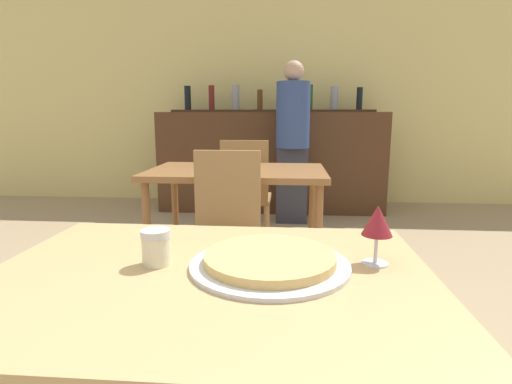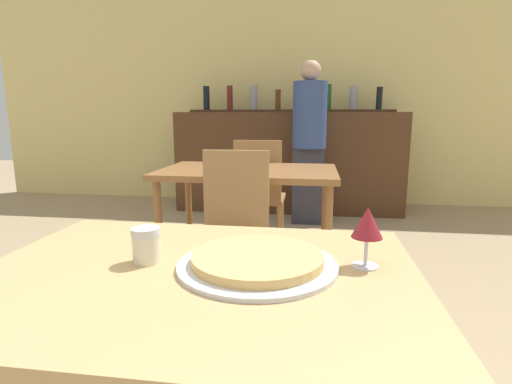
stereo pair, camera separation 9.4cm
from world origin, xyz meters
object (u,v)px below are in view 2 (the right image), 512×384
chair_far_side_front (233,224)px  cheese_shaker (146,245)px  pizza_tray (257,261)px  person_standing (309,138)px  chair_far_side_back (259,189)px  wine_glass (367,224)px

chair_far_side_front → cheese_shaker: (0.00, -1.16, 0.26)m
pizza_tray → cheese_shaker: size_ratio=4.36×
chair_far_side_front → cheese_shaker: chair_far_side_front is taller
chair_far_side_front → person_standing: (0.39, 1.99, 0.37)m
chair_far_side_back → cheese_shaker: chair_far_side_back is taller
chair_far_side_front → pizza_tray: bearing=-75.5°
chair_far_side_front → wine_glass: chair_far_side_front is taller
chair_far_side_front → person_standing: 2.06m
person_standing → wine_glass: size_ratio=10.35×
chair_far_side_front → wine_glass: bearing=-62.5°
person_standing → chair_far_side_front: bearing=-101.1°
chair_far_side_front → person_standing: size_ratio=0.56×
person_standing → wine_glass: 3.10m
chair_far_side_back → person_standing: person_standing is taller
chair_far_side_front → person_standing: bearing=78.9°
chair_far_side_front → chair_far_side_back: (0.00, 1.08, 0.00)m
chair_far_side_back → cheese_shaker: bearing=90.0°
person_standing → wine_glass: bearing=-86.5°
pizza_tray → cheese_shaker: 0.30m
chair_far_side_back → wine_glass: bearing=104.8°
person_standing → wine_glass: (0.19, -3.10, -0.04)m
person_standing → wine_glass: person_standing is taller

